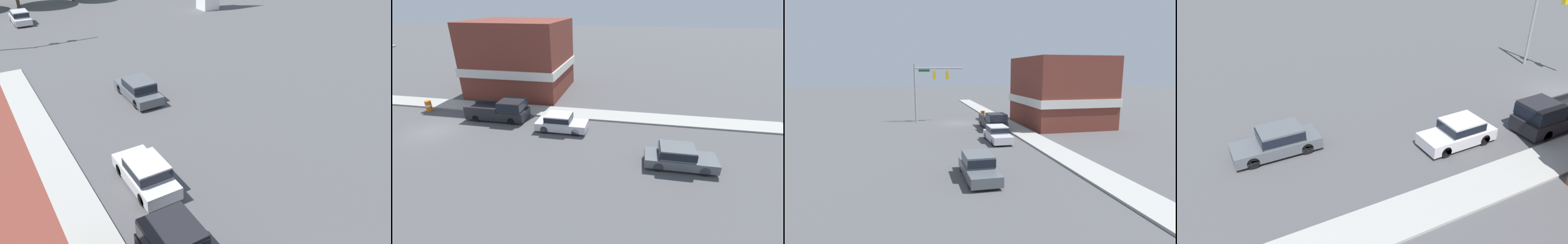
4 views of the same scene
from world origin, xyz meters
The scene contains 5 objects.
ground_plane centered at (0.00, 0.00, 0.00)m, with size 200.00×200.00×0.00m, color #4C4C4F.
near_signal_assembly centered at (3.35, -2.23, 5.26)m, with size 6.27×0.49×7.36m.
car_lead centered at (-2.07, 10.76, 0.77)m, with size 1.80×4.30×1.47m.
car_oncoming centered at (1.69, 19.89, 0.77)m, with size 1.83×4.64×1.49m.
pickup_truck_parked centered at (-3.28, 4.94, 0.95)m, with size 2.05×5.53×1.94m.
Camera 4 is at (-15.89, 23.44, 11.63)m, focal length 35.00 mm.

